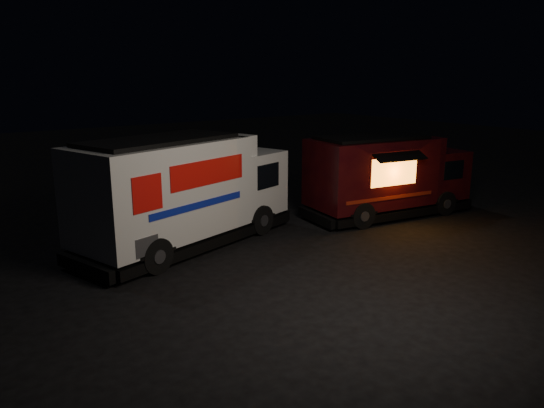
{
  "coord_description": "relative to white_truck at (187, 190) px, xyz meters",
  "views": [
    {
      "loc": [
        -8.17,
        -10.74,
        5.15
      ],
      "look_at": [
        1.32,
        2.0,
        1.18
      ],
      "focal_mm": 35.0,
      "sensor_mm": 36.0,
      "label": 1
    }
  ],
  "objects": [
    {
      "name": "ground",
      "position": [
        0.92,
        -3.28,
        -1.68
      ],
      "size": [
        80.0,
        80.0,
        0.0
      ],
      "primitive_type": "plane",
      "color": "black",
      "rests_on": "ground"
    },
    {
      "name": "white_truck",
      "position": [
        0.0,
        0.0,
        0.0
      ],
      "size": [
        7.83,
        4.43,
        3.37
      ],
      "primitive_type": null,
      "rotation": [
        0.0,
        0.0,
        0.27
      ],
      "color": "silver",
      "rests_on": "ground"
    },
    {
      "name": "red_truck",
      "position": [
        7.55,
        -1.3,
        -0.2
      ],
      "size": [
        6.68,
        3.35,
        2.97
      ],
      "primitive_type": null,
      "rotation": [
        0.0,
        0.0,
        -0.16
      ],
      "color": "#3D0B0B",
      "rests_on": "ground"
    }
  ]
}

